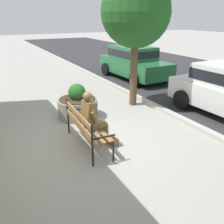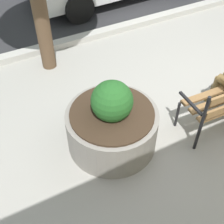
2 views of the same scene
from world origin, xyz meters
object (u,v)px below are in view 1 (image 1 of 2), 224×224
(parked_car_green, at_px, (134,62))
(bronze_statue_seated, at_px, (95,120))
(concrete_planter, at_px, (78,106))
(street_tree_near_bench, at_px, (136,13))
(park_bench, at_px, (85,125))

(parked_car_green, bearing_deg, bronze_statue_seated, -39.76)
(concrete_planter, distance_m, street_tree_near_bench, 3.39)
(concrete_planter, bearing_deg, park_bench, -14.88)
(bronze_statue_seated, bearing_deg, concrete_planter, 171.79)
(bronze_statue_seated, relative_size, parked_car_green, 0.33)
(concrete_planter, distance_m, parked_car_green, 5.51)
(park_bench, relative_size, street_tree_near_bench, 0.44)
(concrete_planter, height_order, parked_car_green, parked_car_green)
(park_bench, xyz_separation_m, parked_car_green, (-5.34, 4.72, 0.30))
(street_tree_near_bench, bearing_deg, bronze_statue_seated, -48.90)
(street_tree_near_bench, relative_size, parked_car_green, 1.00)
(bronze_statue_seated, distance_m, street_tree_near_bench, 3.95)
(park_bench, bearing_deg, parked_car_green, 138.57)
(concrete_planter, xyz_separation_m, street_tree_near_bench, (-0.18, 2.12, 2.65))
(park_bench, height_order, parked_car_green, parked_car_green)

